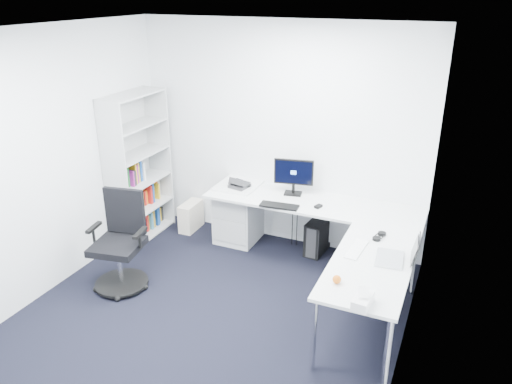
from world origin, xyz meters
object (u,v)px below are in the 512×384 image
at_px(l_desk, 301,243).
at_px(bookshelf, 138,168).
at_px(monitor, 293,177).
at_px(task_chair, 117,243).
at_px(laptop, 391,247).

relative_size(l_desk, bookshelf, 1.35).
bearing_deg(bookshelf, monitor, 12.50).
relative_size(l_desk, monitor, 5.41).
bearing_deg(task_chair, bookshelf, 103.90).
bearing_deg(bookshelf, task_chair, -65.91).
xyz_separation_m(monitor, laptop, (1.32, -1.10, -0.10)).
height_order(l_desk, laptop, laptop).
xyz_separation_m(bookshelf, monitor, (1.90, 0.42, 0.02)).
relative_size(monitor, laptop, 1.31).
distance_m(task_chair, laptop, 2.77).
xyz_separation_m(l_desk, laptop, (1.04, -0.63, 0.49)).
relative_size(bookshelf, task_chair, 1.76).
bearing_deg(monitor, task_chair, -143.44).
height_order(task_chair, monitor, monitor).
bearing_deg(l_desk, bookshelf, 178.68).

